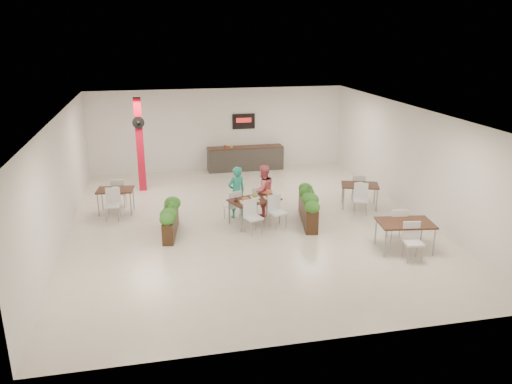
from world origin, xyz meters
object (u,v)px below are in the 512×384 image
(planter_left, at_px, (170,217))
(side_table_a, at_px, (115,193))
(red_column, at_px, (140,144))
(diner_man, at_px, (237,192))
(side_table_c, at_px, (405,226))
(planter_right, at_px, (308,205))
(main_table, at_px, (254,203))
(diner_woman, at_px, (263,190))
(side_table_b, at_px, (360,188))
(service_counter, at_px, (245,158))

(planter_left, distance_m, side_table_a, 2.55)
(red_column, bearing_deg, planter_left, -79.72)
(side_table_a, bearing_deg, diner_man, -11.36)
(side_table_c, bearing_deg, planter_right, 134.80)
(main_table, distance_m, diner_woman, 0.79)
(planter_right, distance_m, side_table_c, 2.97)
(side_table_b, height_order, side_table_c, same)
(diner_woman, relative_size, side_table_b, 0.93)
(main_table, bearing_deg, planter_left, -174.13)
(main_table, height_order, diner_man, diner_man)
(side_table_b, xyz_separation_m, side_table_c, (-0.18, -3.24, 0.01))
(service_counter, relative_size, side_table_a, 1.81)
(planter_right, bearing_deg, diner_woman, 144.25)
(main_table, bearing_deg, service_counter, 81.66)
(red_column, height_order, service_counter, red_column)
(diner_man, relative_size, planter_right, 0.74)
(diner_man, relative_size, planter_left, 0.87)
(service_counter, bearing_deg, planter_right, -83.31)
(red_column, xyz_separation_m, diner_woman, (3.55, -3.30, -0.86))
(planter_left, relative_size, planter_right, 0.85)
(main_table, bearing_deg, side_table_b, 11.29)
(diner_woman, bearing_deg, side_table_a, -34.33)
(diner_woman, height_order, planter_left, diner_woman)
(service_counter, xyz_separation_m, main_table, (-0.85, -5.83, 0.14))
(service_counter, relative_size, side_table_c, 1.80)
(diner_man, xyz_separation_m, diner_woman, (0.80, 0.00, 0.00))
(planter_left, distance_m, side_table_b, 5.97)
(side_table_b, bearing_deg, main_table, -149.78)
(main_table, height_order, planter_right, planter_right)
(side_table_a, xyz_separation_m, side_table_b, (7.44, -1.08, 0.01))
(planter_left, relative_size, side_table_c, 1.08)
(diner_man, relative_size, side_table_c, 0.94)
(diner_man, height_order, planter_left, diner_man)
(service_counter, distance_m, side_table_a, 6.26)
(side_table_a, bearing_deg, planter_right, -13.30)
(diner_man, relative_size, diner_woman, 1.00)
(main_table, height_order, side_table_b, same)
(diner_woman, xyz_separation_m, side_table_c, (2.93, -3.20, -0.14))
(planter_left, bearing_deg, diner_woman, 17.93)
(planter_right, bearing_deg, main_table, 173.78)
(planter_left, bearing_deg, red_column, 100.28)
(planter_right, xyz_separation_m, side_table_a, (-5.48, 1.95, 0.10))
(service_counter, height_order, diner_man, service_counter)
(red_column, distance_m, service_counter, 4.56)
(red_column, relative_size, side_table_c, 1.93)
(side_table_a, bearing_deg, red_column, 76.71)
(diner_woman, bearing_deg, side_table_c, 112.74)
(planter_left, xyz_separation_m, side_table_c, (5.72, -2.29, 0.14))
(planter_left, height_order, side_table_a, planter_left)
(diner_woman, distance_m, side_table_a, 4.47)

